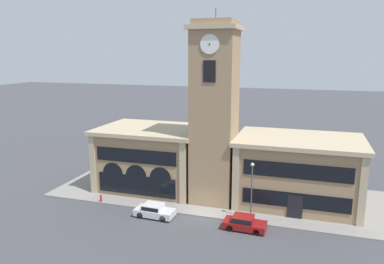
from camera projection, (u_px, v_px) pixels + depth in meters
name	position (u px, v px, depth m)	size (l,w,h in m)	color
ground_plane	(202.00, 217.00, 38.48)	(300.00, 300.00, 0.00)	#424247
sidewalk_kerb	(218.00, 194.00, 44.70)	(39.09, 13.37, 0.15)	gray
clock_tower	(214.00, 114.00, 40.83)	(5.26, 5.26, 21.17)	#9E7F5B
town_hall_left_wing	(152.00, 157.00, 46.63)	(12.64, 9.62, 7.63)	#9E7F5B
town_hall_right_wing	(298.00, 171.00, 41.44)	(13.66, 9.62, 7.54)	#9E7F5B
parked_car_near	(154.00, 210.00, 38.48)	(4.13, 2.01, 1.37)	silver
parked_car_mid	(244.00, 222.00, 35.73)	(4.11, 2.02, 1.36)	maroon
street_lamp	(252.00, 183.00, 36.80)	(0.36, 0.36, 5.95)	#4C4C51
fire_hydrant	(101.00, 198.00, 42.12)	(0.22, 0.22, 0.87)	red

